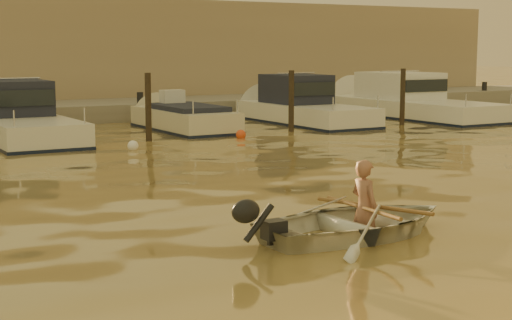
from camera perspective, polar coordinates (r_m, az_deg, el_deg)
dinghy at (r=11.54m, az=7.49°, el=-4.50°), size 3.23×2.36×0.65m
person at (r=11.56m, az=7.89°, el=-3.46°), size 0.36×0.53×1.42m
outboard_motor at (r=10.65m, az=1.23°, el=-5.10°), size 0.91×0.43×0.70m
oar_port at (r=11.65m, az=8.46°, el=-3.33°), size 0.57×2.05×0.13m
oar_starboard at (r=11.53m, az=7.70°, el=-3.44°), size 0.35×2.09×0.13m
moored_boat_2 at (r=24.49m, az=-16.80°, el=2.89°), size 2.32×7.76×1.75m
moored_boat_3 at (r=26.28m, az=-5.23°, el=2.67°), size 1.93×5.63×0.95m
moored_boat_4 at (r=28.60m, az=3.60°, el=3.93°), size 2.31×7.10×1.75m
moored_boat_5 at (r=31.71m, az=11.34°, el=4.20°), size 2.76×9.07×1.75m
piling_2 at (r=23.35m, az=-7.84°, el=3.60°), size 0.18×0.18×2.20m
piling_3 at (r=25.65m, az=2.58°, el=4.07°), size 0.18×0.18×2.20m
piling_4 at (r=28.45m, az=10.61°, el=4.34°), size 0.18×0.18×2.20m
fender_c at (r=21.39m, az=-8.94°, el=1.01°), size 0.30×0.30×0.30m
fender_d at (r=23.92m, az=-1.11°, el=1.86°), size 0.30×0.30×0.30m
fender_e at (r=26.88m, az=8.05°, el=2.48°), size 0.30×0.30×0.30m
quay at (r=30.72m, az=-12.91°, el=3.14°), size 52.00×4.00×1.00m
waterfront_building at (r=35.90m, az=-15.65°, el=7.34°), size 46.00×7.00×4.80m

